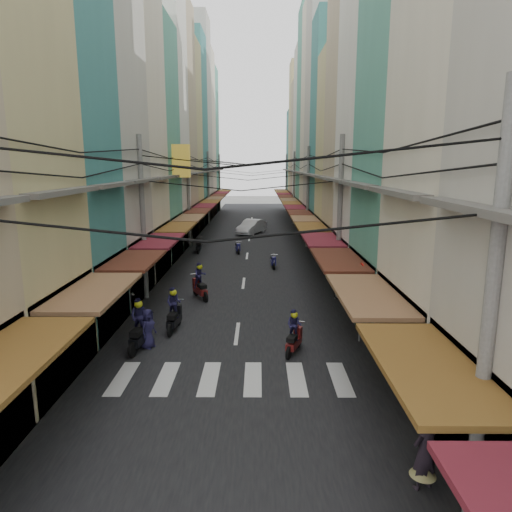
{
  "coord_description": "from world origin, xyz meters",
  "views": [
    {
      "loc": [
        0.88,
        -19.58,
        6.79
      ],
      "look_at": [
        0.74,
        2.72,
        2.29
      ],
      "focal_mm": 32.0,
      "sensor_mm": 36.0,
      "label": 1
    }
  ],
  "objects_px": {
    "bicycle": "(349,299)",
    "market_umbrella": "(455,317)",
    "white_car": "(252,234)",
    "traffic_sign": "(361,284)"
  },
  "relations": [
    {
      "from": "bicycle",
      "to": "market_umbrella",
      "type": "bearing_deg",
      "value": 178.79
    },
    {
      "from": "bicycle",
      "to": "white_car",
      "type": "bearing_deg",
      "value": 2.39
    },
    {
      "from": "white_car",
      "to": "bicycle",
      "type": "relative_size",
      "value": 3.19
    },
    {
      "from": "bicycle",
      "to": "market_umbrella",
      "type": "distance_m",
      "value": 9.18
    },
    {
      "from": "white_car",
      "to": "bicycle",
      "type": "bearing_deg",
      "value": -53.26
    },
    {
      "from": "white_car",
      "to": "traffic_sign",
      "type": "distance_m",
      "value": 28.41
    },
    {
      "from": "white_car",
      "to": "market_umbrella",
      "type": "relative_size",
      "value": 2.16
    },
    {
      "from": "bicycle",
      "to": "traffic_sign",
      "type": "bearing_deg",
      "value": 161.43
    },
    {
      "from": "market_umbrella",
      "to": "traffic_sign",
      "type": "xyz_separation_m",
      "value": [
        -2.3,
        3.02,
        0.26
      ]
    },
    {
      "from": "market_umbrella",
      "to": "traffic_sign",
      "type": "height_order",
      "value": "traffic_sign"
    }
  ]
}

